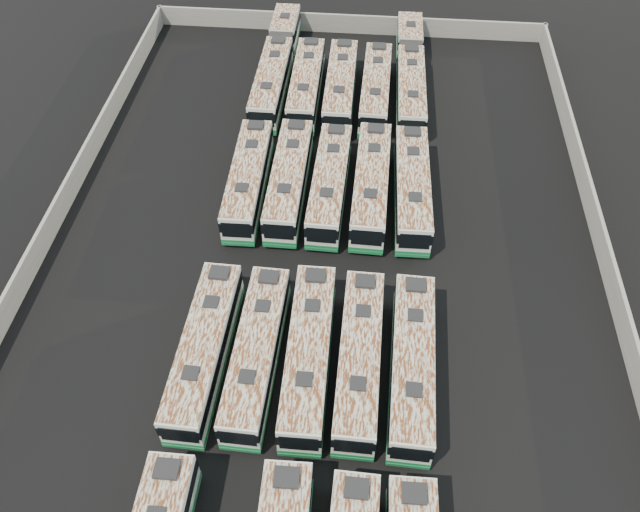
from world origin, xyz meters
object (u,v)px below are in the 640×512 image
at_px(bus_back_right, 376,89).
at_px(bus_back_far_right, 410,72).
at_px(bus_midfront_center, 309,354).
at_px(bus_midfront_right, 359,358).
at_px(bus_back_far_left, 276,64).
at_px(bus_midfront_far_right, 412,364).
at_px(bus_midback_left, 289,180).
at_px(bus_back_left, 306,85).
at_px(bus_back_center, 340,87).
at_px(bus_midback_far_right, 412,188).
at_px(bus_midback_far_left, 248,179).
at_px(bus_midfront_far_left, 205,349).
at_px(bus_midback_right, 371,184).
at_px(bus_midfront_left, 257,353).
at_px(bus_midback_center, 330,184).

xyz_separation_m(bus_back_right, bus_back_far_right, (3.49, 3.35, -0.01)).
relative_size(bus_midfront_center, bus_back_far_right, 0.67).
relative_size(bus_midfront_right, bus_back_far_left, 0.63).
bearing_deg(bus_midfront_far_right, bus_back_far_left, 113.04).
height_order(bus_midback_left, bus_back_left, bus_midback_left).
height_order(bus_midfront_far_right, bus_back_center, bus_back_center).
height_order(bus_midfront_right, bus_back_center, bus_back_center).
height_order(bus_midback_far_right, bus_back_center, bus_midback_far_right).
relative_size(bus_back_left, bus_back_far_right, 0.66).
bearing_deg(bus_midback_far_left, bus_midfront_center, -68.86).
distance_m(bus_midback_left, bus_back_far_left, 18.23).
bearing_deg(bus_midback_far_left, bus_midback_left, 2.32).
xyz_separation_m(bus_midfront_far_left, bus_midfront_center, (7.09, 0.24, 0.03)).
distance_m(bus_midfront_center, bus_back_center, 31.64).
bearing_deg(bus_midback_far_right, bus_midback_left, 178.57).
relative_size(bus_midback_right, bus_midback_far_right, 1.01).
height_order(bus_midfront_far_right, bus_midback_far_left, bus_midfront_far_right).
distance_m(bus_midback_far_right, bus_back_far_left, 22.81).
relative_size(bus_midfront_far_left, bus_midfront_left, 1.01).
bearing_deg(bus_back_right, bus_back_center, -178.31).
distance_m(bus_back_far_left, bus_back_right, 11.11).
bearing_deg(bus_back_left, bus_midfront_center, -84.13).
relative_size(bus_midfront_right, bus_midback_left, 0.98).
relative_size(bus_midback_left, bus_back_far_right, 0.66).
height_order(bus_midback_far_left, bus_back_center, bus_back_center).
bearing_deg(bus_midback_far_right, bus_midfront_center, -113.31).
relative_size(bus_midback_left, bus_back_left, 1.01).
bearing_deg(bus_midback_right, bus_midfront_far_right, -77.96).
distance_m(bus_midfront_center, bus_back_far_left, 35.88).
relative_size(bus_midback_center, bus_midback_right, 0.97).
relative_size(bus_midback_far_left, bus_back_far_left, 0.64).
bearing_deg(bus_midback_far_left, bus_midback_right, 0.13).
relative_size(bus_midfront_right, bus_midback_far_left, 0.99).
height_order(bus_midfront_far_left, bus_midfront_far_right, bus_midfront_far_right).
bearing_deg(bus_midback_center, bus_midback_far_left, -178.29).
xyz_separation_m(bus_midfront_far_right, bus_back_far_left, (-14.03, 35.29, 0.01)).
height_order(bus_back_left, bus_back_right, bus_back_left).
bearing_deg(bus_midfront_far_left, bus_midback_center, 69.08).
bearing_deg(bus_midback_left, bus_midfront_far_right, -58.97).
height_order(bus_midfront_far_left, bus_midback_left, bus_midback_left).
bearing_deg(bus_midfront_right, bus_back_right, 90.61).
xyz_separation_m(bus_midback_center, bus_back_left, (-3.59, 14.60, 0.02)).
xyz_separation_m(bus_midback_left, bus_back_far_left, (-3.60, 17.87, -0.01)).
distance_m(bus_midfront_right, bus_midback_right, 17.34).
distance_m(bus_midfront_far_right, bus_midback_far_right, 17.37).
bearing_deg(bus_back_far_right, bus_midfront_far_right, -90.57).
xyz_separation_m(bus_midfront_center, bus_midback_far_right, (7.01, 17.25, 0.00)).
xyz_separation_m(bus_midfront_far_left, bus_midback_far_left, (0.07, 17.32, -0.00)).
height_order(bus_midfront_right, bus_midback_left, bus_midback_left).
relative_size(bus_midback_left, bus_midback_far_right, 1.00).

